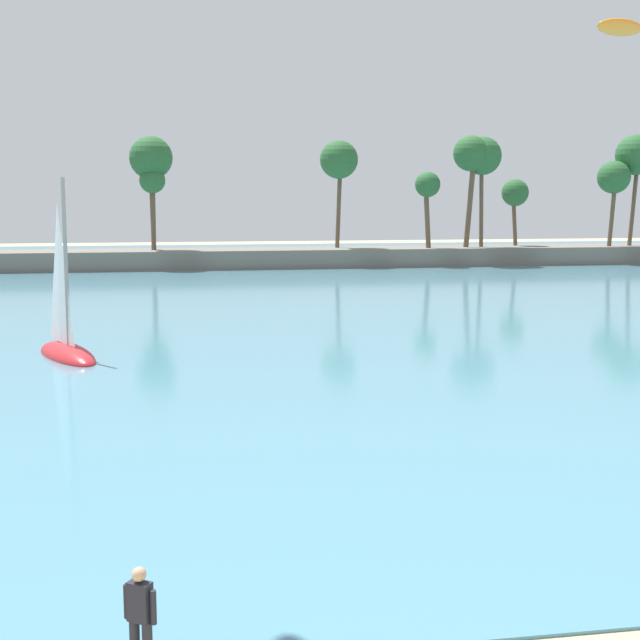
{
  "coord_description": "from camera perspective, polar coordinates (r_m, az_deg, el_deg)",
  "views": [
    {
      "loc": [
        -2.93,
        -3.3,
        6.9
      ],
      "look_at": [
        0.57,
        16.92,
        4.02
      ],
      "focal_mm": 50.32,
      "sensor_mm": 36.0,
      "label": 1
    }
  ],
  "objects": [
    {
      "name": "sailboat_near_shore",
      "position": [
        39.63,
        -15.85,
        -1.19
      ],
      "size": [
        3.7,
        5.8,
        8.11
      ],
      "color": "red",
      "rests_on": "sea"
    },
    {
      "name": "kite_aloft_drifting_left",
      "position": [
        37.19,
        18.53,
        17.23
      ],
      "size": [
        2.77,
        2.08,
        0.73
      ],
      "primitive_type": "ellipsoid",
      "rotation": [
        0.47,
        0.0,
        3.63
      ],
      "color": "orange"
    },
    {
      "name": "person_at_waterline",
      "position": [
        13.73,
        -11.36,
        -18.12
      ],
      "size": [
        0.47,
        0.36,
        1.67
      ],
      "color": "#23232D",
      "rests_on": "ground"
    },
    {
      "name": "palm_headland",
      "position": [
        85.02,
        -5.86,
        5.74
      ],
      "size": [
        105.23,
        6.12,
        12.86
      ],
      "color": "slate",
      "rests_on": "ground"
    },
    {
      "name": "sea",
      "position": [
        69.0,
        -7.35,
        2.2
      ],
      "size": [
        220.0,
        112.36,
        0.06
      ],
      "primitive_type": "cube",
      "color": "teal",
      "rests_on": "ground"
    }
  ]
}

